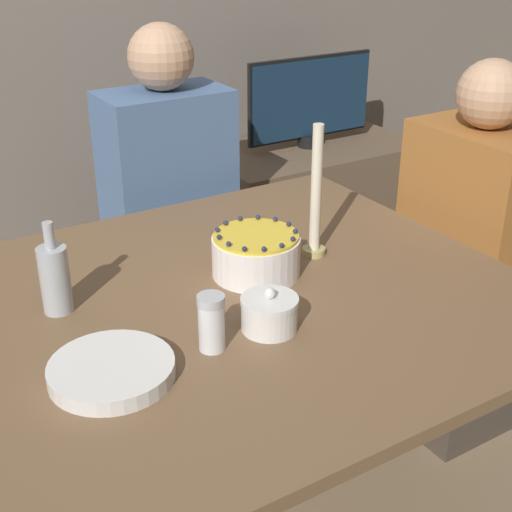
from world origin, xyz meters
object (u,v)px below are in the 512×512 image
person_woman_floral (464,281)px  tv_monitor (311,100)px  sugar_bowl (269,313)px  bottle (55,278)px  sugar_shaker (211,322)px  person_man_blue_shirt (171,237)px  cake (256,254)px  candle (316,202)px

person_woman_floral → tv_monitor: 1.09m
sugar_bowl → bottle: size_ratio=0.58×
sugar_shaker → bottle: bottle is taller
sugar_shaker → person_man_blue_shirt: bearing=69.7°
person_woman_floral → person_man_blue_shirt: bearing=42.6°
cake → candle: (0.18, 0.01, 0.09)m
sugar_shaker → person_woman_floral: person_woman_floral is taller
cake → sugar_bowl: 0.25m
sugar_shaker → person_woman_floral: bearing=13.3°
person_man_blue_shirt → person_woman_floral: size_ratio=1.05×
cake → sugar_shaker: (-0.24, -0.23, 0.01)m
cake → person_woman_floral: size_ratio=0.18×
sugar_shaker → candle: (0.43, 0.24, 0.08)m
candle → person_woman_floral: (0.57, -0.01, -0.37)m
bottle → tv_monitor: tv_monitor is taller
bottle → person_man_blue_shirt: bearing=48.4°
person_man_blue_shirt → bottle: bearing=48.4°
candle → bottle: candle is taller
cake → candle: size_ratio=0.62×
cake → tv_monitor: size_ratio=0.36×
cake → sugar_bowl: size_ratio=1.74×
cake → sugar_bowl: (-0.11, -0.23, -0.01)m
candle → person_man_blue_shirt: person_man_blue_shirt is taller
candle → person_man_blue_shirt: size_ratio=0.27×
sugar_bowl → person_woman_floral: person_woman_floral is taller
sugar_shaker → person_man_blue_shirt: (0.35, 0.94, -0.26)m
bottle → person_woman_floral: bearing=-3.4°
bottle → person_woman_floral: 1.25m
sugar_bowl → candle: 0.39m
person_woman_floral → tv_monitor: size_ratio=2.02×
candle → person_woman_floral: 0.68m
sugar_shaker → person_man_blue_shirt: 1.04m
sugar_bowl → candle: candle is taller
person_woman_floral → candle: bearing=89.2°
sugar_shaker → tv_monitor: (1.15, 1.27, 0.03)m
candle → tv_monitor: bearing=54.8°
tv_monitor → person_man_blue_shirt: bearing=-157.8°
sugar_shaker → candle: bearing=29.8°
tv_monitor → sugar_bowl: bearing=-128.6°
sugar_shaker → candle: candle is taller
sugar_bowl → person_man_blue_shirt: size_ratio=0.10×
candle → bottle: 0.65m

